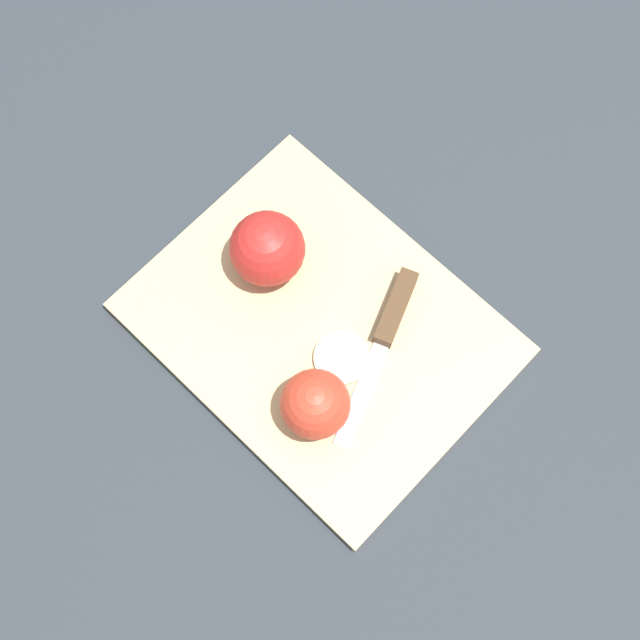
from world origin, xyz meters
name	(u,v)px	position (x,y,z in m)	size (l,w,h in m)	color
ground_plane	(320,331)	(0.00, 0.00, 0.00)	(4.00, 4.00, 0.00)	#282D33
cutting_board	(320,329)	(0.00, 0.00, 0.01)	(0.37, 0.30, 0.01)	tan
apple_half_left	(267,249)	(-0.08, 0.02, 0.05)	(0.08, 0.08, 0.08)	red
apple_half_right	(315,404)	(0.05, -0.07, 0.05)	(0.07, 0.07, 0.07)	red
knife	(391,321)	(0.05, 0.05, 0.02)	(0.07, 0.19, 0.02)	silver
apple_slice	(341,358)	(0.04, -0.01, 0.02)	(0.05, 0.05, 0.01)	beige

